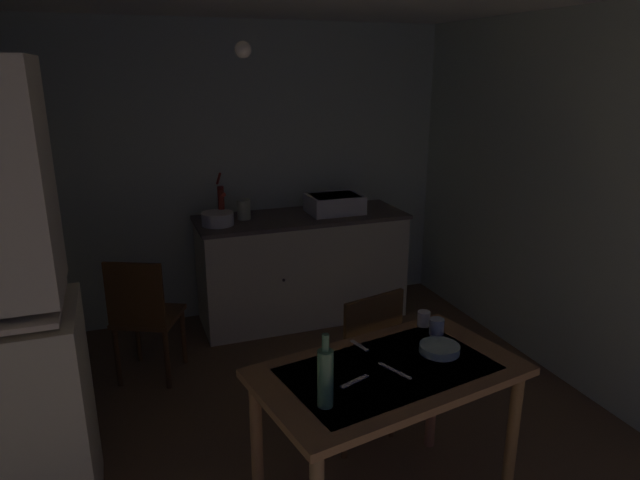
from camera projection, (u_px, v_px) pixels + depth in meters
ground_plane at (288, 440)px, 3.25m from camera, size 4.94×4.94×0.00m
wall_back at (216, 175)px, 4.65m from camera, size 4.04×0.10×2.42m
wall_right at (590, 207)px, 3.56m from camera, size 0.10×3.91×2.42m
counter_cabinet at (302, 267)px, 4.74m from camera, size 1.72×0.64×0.90m
sink_basin at (335, 204)px, 4.69m from camera, size 0.44×0.34×0.15m
hand_pump at (221, 200)px, 4.39m from camera, size 0.05×0.27×0.39m
mixing_bowl_counter at (218, 219)px, 4.33m from camera, size 0.25×0.25×0.10m
stoneware_crock at (244, 209)px, 4.48m from camera, size 0.11×0.11×0.16m
dining_table at (388, 390)px, 2.53m from camera, size 1.28×0.87×0.78m
chair_far_side at (359, 362)px, 3.13m from camera, size 0.48×0.48×0.92m
chair_by_counter at (144, 315)px, 3.75m from camera, size 0.53×0.53×0.89m
serving_bowl_wide at (439, 349)px, 2.64m from camera, size 0.19×0.19×0.04m
teacup_cream at (424, 318)px, 2.91m from camera, size 0.07×0.07×0.08m
mug_dark at (437, 327)px, 2.81m from camera, size 0.07×0.07×0.08m
glass_bottle at (325, 377)px, 2.19m from camera, size 0.06×0.06×0.31m
table_knife at (395, 370)px, 2.48m from camera, size 0.08×0.17×0.00m
teaspoon_near_bowl at (355, 381)px, 2.39m from camera, size 0.15×0.07×0.00m
teaspoon_by_cup at (359, 345)px, 2.70m from camera, size 0.05×0.13×0.00m
pendant_bulb at (243, 50)px, 2.67m from camera, size 0.08×0.08×0.08m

